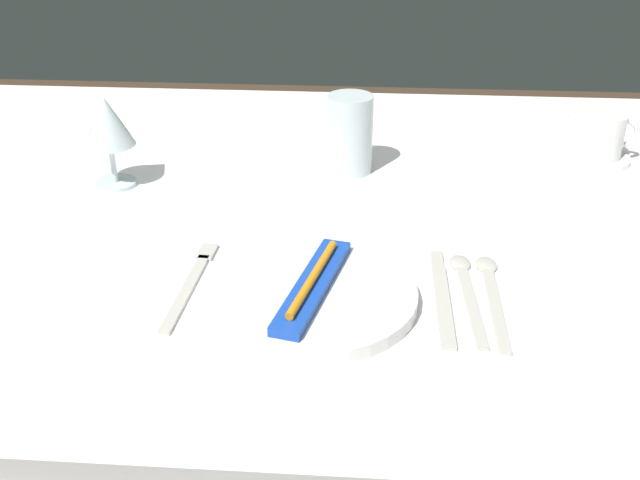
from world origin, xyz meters
TOP-DOWN VIEW (x-y plane):
  - dining_table at (0.00, 0.00)m, footprint 1.80×1.11m
  - dinner_plate at (-0.03, -0.28)m, footprint 0.25×0.25m
  - toothbrush_package at (-0.03, -0.28)m, footprint 0.08×0.21m
  - fork_outer at (-0.19, -0.24)m, footprint 0.03×0.21m
  - dinner_knife at (0.12, -0.26)m, footprint 0.02×0.21m
  - spoon_soup at (0.15, -0.23)m, footprint 0.03×0.21m
  - spoon_dessert at (0.18, -0.23)m, footprint 0.03×0.21m
  - saucer_left at (0.41, 0.20)m, footprint 0.12×0.12m
  - coffee_cup_left at (0.41, 0.20)m, footprint 0.11×0.09m
  - wine_glass_left at (-0.38, 0.04)m, footprint 0.08×0.08m
  - drink_tumbler at (-0.01, 0.13)m, footprint 0.08×0.08m

SIDE VIEW (x-z plane):
  - dining_table at x=0.00m, z-range 0.29..1.03m
  - spoon_soup at x=0.15m, z-range 0.74..0.75m
  - fork_outer at x=-0.19m, z-range 0.74..0.74m
  - dinner_knife at x=0.12m, z-range 0.74..0.74m
  - spoon_dessert at x=0.18m, z-range 0.74..0.75m
  - saucer_left at x=0.41m, z-range 0.74..0.75m
  - dinner_plate at x=-0.03m, z-range 0.74..0.76m
  - toothbrush_package at x=-0.03m, z-range 0.75..0.78m
  - coffee_cup_left at x=0.41m, z-range 0.75..0.82m
  - drink_tumbler at x=-0.01m, z-range 0.73..0.86m
  - wine_glass_left at x=-0.38m, z-range 0.77..0.91m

